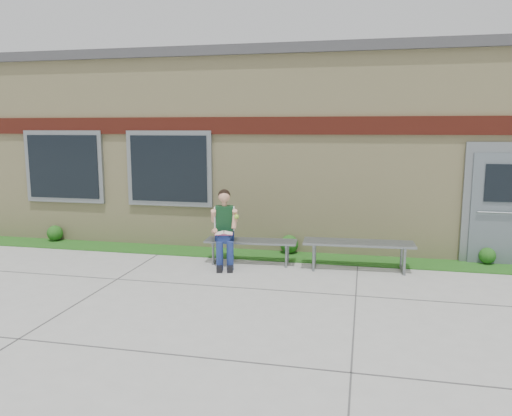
# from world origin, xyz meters

# --- Properties ---
(ground) EXTENTS (80.00, 80.00, 0.00)m
(ground) POSITION_xyz_m (0.00, 0.00, 0.00)
(ground) COLOR #9E9E99
(ground) RESTS_ON ground
(grass_strip) EXTENTS (16.00, 0.80, 0.02)m
(grass_strip) POSITION_xyz_m (0.00, 2.60, 0.01)
(grass_strip) COLOR #184A13
(grass_strip) RESTS_ON ground
(school_building) EXTENTS (16.20, 6.22, 4.20)m
(school_building) POSITION_xyz_m (-0.00, 5.99, 2.10)
(school_building) COLOR beige
(school_building) RESTS_ON ground
(bench_left) EXTENTS (1.76, 0.59, 0.45)m
(bench_left) POSITION_xyz_m (-1.00, 2.00, 0.35)
(bench_left) COLOR slate
(bench_left) RESTS_ON ground
(bench_right) EXTENTS (2.00, 0.65, 0.51)m
(bench_right) POSITION_xyz_m (1.00, 2.00, 0.40)
(bench_right) COLOR slate
(bench_right) RESTS_ON ground
(girl) EXTENTS (0.59, 0.91, 1.42)m
(girl) POSITION_xyz_m (-1.46, 1.79, 0.73)
(girl) COLOR navy
(girl) RESTS_ON ground
(shrub_west) EXTENTS (0.35, 0.35, 0.35)m
(shrub_west) POSITION_xyz_m (-5.77, 2.85, 0.19)
(shrub_west) COLOR #184A13
(shrub_west) RESTS_ON grass_strip
(shrub_mid) EXTENTS (0.37, 0.37, 0.37)m
(shrub_mid) POSITION_xyz_m (-0.39, 2.85, 0.21)
(shrub_mid) COLOR #184A13
(shrub_mid) RESTS_ON grass_strip
(shrub_east) EXTENTS (0.31, 0.31, 0.31)m
(shrub_east) POSITION_xyz_m (3.38, 2.85, 0.17)
(shrub_east) COLOR #184A13
(shrub_east) RESTS_ON grass_strip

